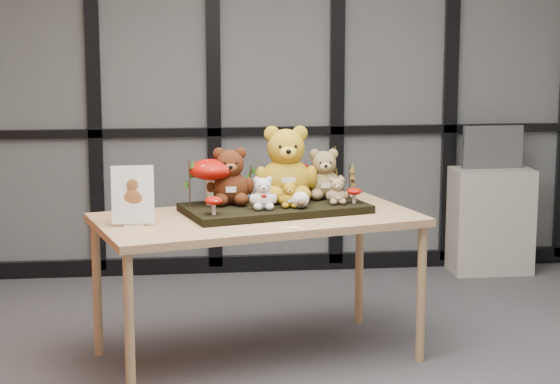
{
  "coord_description": "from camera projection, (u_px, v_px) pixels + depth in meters",
  "views": [
    {
      "loc": [
        -0.81,
        -4.83,
        1.94
      ],
      "look_at": [
        -0.19,
        0.53,
        0.95
      ],
      "focal_mm": 65.0,
      "sensor_mm": 36.0,
      "label": 1
    }
  ],
  "objects": [
    {
      "name": "mushroom_back_right",
      "position": [
        294.0,
        178.0,
        5.82
      ],
      "size": [
        0.21,
        0.21,
        0.23
      ],
      "primitive_type": null,
      "color": "#950C04",
      "rests_on": "diorama_tray"
    },
    {
      "name": "cabinet",
      "position": [
        491.0,
        220.0,
        7.48
      ],
      "size": [
        0.58,
        0.34,
        0.78
      ],
      "primitive_type": "cube",
      "color": "#B2AC9F",
      "rests_on": "floor"
    },
    {
      "name": "display_table",
      "position": [
        257.0,
        228.0,
        5.55
      ],
      "size": [
        1.9,
        1.29,
        0.81
      ],
      "rotation": [
        0.0,
        0.0,
        0.27
      ],
      "color": "tan",
      "rests_on": "floor"
    },
    {
      "name": "bear_tan_back",
      "position": [
        324.0,
        171.0,
        5.8
      ],
      "size": [
        0.29,
        0.27,
        0.31
      ],
      "primitive_type": null,
      "rotation": [
        0.0,
        0.0,
        0.27
      ],
      "color": "olive",
      "rests_on": "diorama_tray"
    },
    {
      "name": "mushroom_front_right",
      "position": [
        354.0,
        195.0,
        5.66
      ],
      "size": [
        0.09,
        0.09,
        0.1
      ],
      "primitive_type": null,
      "color": "#950C04",
      "rests_on": "diorama_tray"
    },
    {
      "name": "glass_partition",
      "position": [
        276.0,
        81.0,
        7.32
      ],
      "size": [
        4.9,
        0.06,
        2.78
      ],
      "color": "#2D383F",
      "rests_on": "floor"
    },
    {
      "name": "mushroom_back_left",
      "position": [
        211.0,
        180.0,
        5.62
      ],
      "size": [
        0.25,
        0.25,
        0.28
      ],
      "primitive_type": null,
      "color": "#950C04",
      "rests_on": "diorama_tray"
    },
    {
      "name": "bear_beige_small",
      "position": [
        337.0,
        189.0,
        5.64
      ],
      "size": [
        0.15,
        0.14,
        0.16
      ],
      "primitive_type": null,
      "rotation": [
        0.0,
        0.0,
        0.27
      ],
      "color": "#997E59",
      "rests_on": "diorama_tray"
    },
    {
      "name": "bear_small_yellow",
      "position": [
        289.0,
        193.0,
        5.54
      ],
      "size": [
        0.15,
        0.14,
        0.16
      ],
      "primitive_type": null,
      "rotation": [
        0.0,
        0.0,
        0.27
      ],
      "color": "#AE8215",
      "rests_on": "diorama_tray"
    },
    {
      "name": "diorama_tray",
      "position": [
        275.0,
        208.0,
        5.64
      ],
      "size": [
        1.09,
        0.74,
        0.04
      ],
      "primitive_type": "cube",
      "rotation": [
        0.0,
        0.0,
        0.27
      ],
      "color": "black",
      "rests_on": "display_table"
    },
    {
      "name": "plush_cream_hedgehog",
      "position": [
        300.0,
        199.0,
        5.53
      ],
      "size": [
        0.09,
        0.09,
        0.1
      ],
      "primitive_type": null,
      "rotation": [
        0.0,
        0.0,
        0.27
      ],
      "color": "white",
      "rests_on": "diorama_tray"
    },
    {
      "name": "label_card",
      "position": [
        291.0,
        228.0,
        5.24
      ],
      "size": [
        0.1,
        0.03,
        0.0
      ],
      "primitive_type": "cube",
      "color": "white",
      "rests_on": "display_table"
    },
    {
      "name": "bear_white_bow",
      "position": [
        263.0,
        191.0,
        5.49
      ],
      "size": [
        0.18,
        0.17,
        0.2
      ],
      "primitive_type": null,
      "rotation": [
        0.0,
        0.0,
        0.27
      ],
      "color": "white",
      "rests_on": "diorama_tray"
    },
    {
      "name": "sprig_dry_mid_right",
      "position": [
        349.0,
        182.0,
        5.76
      ],
      "size": [
        0.05,
        0.05,
        0.2
      ],
      "primitive_type": null,
      "color": "brown",
      "rests_on": "diorama_tray"
    },
    {
      "name": "sprig_green_centre",
      "position": [
        250.0,
        182.0,
        5.77
      ],
      "size": [
        0.05,
        0.05,
        0.2
      ],
      "primitive_type": null,
      "color": "#0F380C",
      "rests_on": "diorama_tray"
    },
    {
      "name": "monitor",
      "position": [
        493.0,
        147.0,
        7.4
      ],
      "size": [
        0.44,
        0.05,
        0.31
      ],
      "color": "#515359",
      "rests_on": "cabinet"
    },
    {
      "name": "bear_brown_medium",
      "position": [
        230.0,
        173.0,
        5.63
      ],
      "size": [
        0.32,
        0.3,
        0.35
      ],
      "primitive_type": null,
      "rotation": [
        0.0,
        0.0,
        0.27
      ],
      "color": "#461E0D",
      "rests_on": "diorama_tray"
    },
    {
      "name": "sprig_green_mid_left",
      "position": [
        217.0,
        181.0,
        5.68
      ],
      "size": [
        0.05,
        0.05,
        0.24
      ],
      "primitive_type": null,
      "color": "#0F380C",
      "rests_on": "diorama_tray"
    },
    {
      "name": "room_shell",
      "position": [
        332.0,
        62.0,
        4.86
      ],
      "size": [
        5.0,
        5.0,
        5.0
      ],
      "color": "#B2AFA8",
      "rests_on": "floor"
    },
    {
      "name": "sprig_dry_far_right",
      "position": [
        335.0,
        171.0,
        5.86
      ],
      "size": [
        0.05,
        0.05,
        0.29
      ],
      "primitive_type": null,
      "color": "brown",
      "rests_on": "diorama_tray"
    },
    {
      "name": "sprig_green_far_left",
      "position": [
        189.0,
        183.0,
        5.57
      ],
      "size": [
        0.05,
        0.05,
        0.26
      ],
      "primitive_type": null,
      "color": "#0F380C",
      "rests_on": "diorama_tray"
    },
    {
      "name": "mushroom_front_left",
      "position": [
        214.0,
        205.0,
        5.35
      ],
      "size": [
        0.1,
        0.1,
        0.11
      ],
      "primitive_type": null,
      "color": "#950C04",
      "rests_on": "diorama_tray"
    },
    {
      "name": "sign_holder",
      "position": [
        133.0,
        198.0,
        5.28
      ],
      "size": [
        0.22,
        0.07,
        0.31
      ],
      "rotation": [
        0.0,
        0.0,
        0.03
      ],
      "color": "silver",
      "rests_on": "display_table"
    },
    {
      "name": "bear_pooh_yellow",
      "position": [
        286.0,
        159.0,
        5.73
      ],
      "size": [
        0.43,
        0.41,
        0.47
      ],
      "primitive_type": null,
      "rotation": [
        0.0,
        0.0,
        0.27
      ],
      "color": "#B78B19",
      "rests_on": "diorama_tray"
    }
  ]
}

